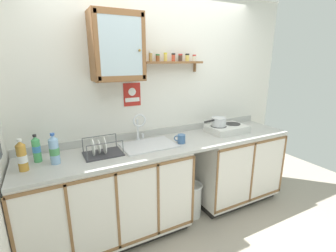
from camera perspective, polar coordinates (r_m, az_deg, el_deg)
The scene contains 18 objects.
floor at distance 2.90m, azimuth 3.14°, elevation -23.75°, with size 6.06×6.06×0.00m, color #9E9384.
back_wall at distance 2.82m, azimuth -2.71°, elevation 5.35°, with size 3.66×0.07×2.65m.
lower_cabinet_run at distance 2.62m, azimuth -13.81°, elevation -16.44°, with size 1.64×0.63×0.93m.
lower_cabinet_run_right at distance 3.34m, azimuth 15.42°, elevation -9.17°, with size 1.11×0.63×0.93m.
countertop at distance 2.63m, azimuth 0.51°, elevation -4.27°, with size 3.02×0.66×0.03m, color #B2B2AD.
backsplash at distance 2.87m, azimuth -2.33°, elevation -1.41°, with size 3.02×0.02×0.08m, color #B2B2AD.
sink at distance 2.56m, azimuth -4.86°, elevation -4.96°, with size 0.55×0.43×0.43m.
hot_plate_stove at distance 3.08m, azimuth 13.81°, elevation -0.59°, with size 0.48×0.33×0.09m.
saucepan at distance 3.00m, azimuth 11.94°, elevation 1.06°, with size 0.33×0.19×0.10m.
bottle_juice_amber_0 at distance 2.27m, azimuth -31.41°, elevation -6.22°, with size 0.08×0.08×0.27m.
bottle_water_blue_1 at distance 2.29m, azimuth -25.44°, elevation -5.15°, with size 0.08×0.08×0.28m.
bottle_soda_green_2 at distance 2.41m, azimuth -28.80°, elevation -4.85°, with size 0.07×0.07×0.25m.
dish_rack at distance 2.37m, azimuth -15.46°, elevation -5.75°, with size 0.35×0.26×0.17m.
mug at distance 2.60m, azimuth 3.14°, elevation -3.06°, with size 0.12×0.09×0.10m.
wall_cabinet at distance 2.44m, azimuth -12.08°, elevation 17.89°, with size 0.48×0.32×0.63m.
spice_shelf at distance 2.77m, azimuth 1.29°, elevation 15.18°, with size 0.70×0.14×0.23m.
warning_sign at distance 2.66m, azimuth -8.53°, elevation 7.37°, with size 0.19×0.01×0.25m.
trash_bin at distance 3.02m, azimuth 5.74°, elevation -16.98°, with size 0.25×0.25×0.42m.
Camera 1 is at (-1.16, -1.92, 1.84)m, focal length 25.62 mm.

